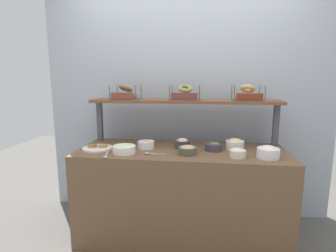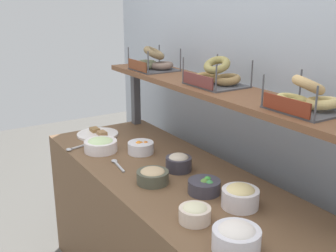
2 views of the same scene
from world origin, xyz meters
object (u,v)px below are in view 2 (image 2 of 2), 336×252
at_px(bagel_basket_poppy, 154,63).
at_px(bagel_basket_everything, 216,76).
at_px(bowl_tuna_salad, 179,162).
at_px(bowl_cream_cheese, 236,237).
at_px(bowl_veggie_mix, 204,186).
at_px(serving_spoon_by_edge, 117,163).
at_px(bowl_hummus, 153,176).
at_px(serving_spoon_near_plate, 74,148).
at_px(bowl_potato_salad, 195,213).
at_px(bowl_fruit_salad, 141,147).
at_px(serving_plate_white, 98,134).
at_px(bowl_egg_salad, 240,196).
at_px(bagel_basket_plain, 306,99).
at_px(bowl_scallion_spread, 101,145).

distance_m(bagel_basket_poppy, bagel_basket_everything, 0.59).
height_order(bowl_tuna_salad, bowl_cream_cheese, bowl_cream_cheese).
height_order(bowl_veggie_mix, serving_spoon_by_edge, bowl_veggie_mix).
bearing_deg(bowl_hummus, bowl_cream_cheese, -2.72).
bearing_deg(bowl_hummus, serving_spoon_near_plate, -166.48).
distance_m(bowl_hummus, bowl_potato_salad, 0.41).
bearing_deg(serving_spoon_near_plate, bowl_tuna_salad, 30.38).
relative_size(bowl_fruit_salad, bagel_basket_poppy, 0.56).
height_order(serving_plate_white, serving_spoon_by_edge, serving_plate_white).
distance_m(bowl_fruit_salad, bagel_basket_poppy, 0.56).
height_order(bowl_hummus, serving_spoon_near_plate, bowl_hummus).
relative_size(bowl_cream_cheese, bowl_egg_salad, 1.09).
bearing_deg(bagel_basket_plain, bowl_egg_salad, -119.31).
height_order(bowl_fruit_salad, bagel_basket_everything, bagel_basket_everything).
relative_size(bowl_egg_salad, bowl_potato_salad, 1.23).
bearing_deg(bagel_basket_poppy, serving_spoon_near_plate, -91.96).
relative_size(bowl_veggie_mix, bagel_basket_everything, 0.53).
height_order(bagel_basket_everything, bagel_basket_plain, same).
relative_size(bowl_scallion_spread, serving_spoon_by_edge, 1.07).
xyz_separation_m(bowl_tuna_salad, bowl_potato_salad, (0.47, -0.23, -0.01)).
relative_size(serving_plate_white, bagel_basket_poppy, 0.99).
relative_size(bowl_scallion_spread, bagel_basket_poppy, 0.71).
bearing_deg(bowl_potato_salad, bowl_fruit_salad, 166.74).
bearing_deg(bowl_fruit_salad, bowl_hummus, -20.71).
bearing_deg(serving_spoon_near_plate, bowl_potato_salad, 6.31).
xyz_separation_m(bowl_tuna_salad, bowl_egg_salad, (0.47, 0.01, 0.01)).
xyz_separation_m(bowl_cream_cheese, bagel_basket_everything, (-0.70, 0.45, 0.43)).
bearing_deg(bowl_tuna_salad, serving_spoon_near_plate, -149.62).
relative_size(bowl_veggie_mix, bagel_basket_poppy, 0.56).
height_order(bowl_scallion_spread, bowl_hummus, bowl_scallion_spread).
bearing_deg(bowl_tuna_salad, bagel_basket_poppy, 161.46).
xyz_separation_m(bowl_cream_cheese, bowl_hummus, (-0.65, 0.03, -0.01)).
height_order(bowl_potato_salad, serving_plate_white, bowl_potato_salad).
bearing_deg(bowl_hummus, bagel_basket_poppy, 148.86).
xyz_separation_m(bowl_tuna_salad, bowl_scallion_spread, (-0.48, -0.23, -0.01)).
bearing_deg(bowl_tuna_salad, serving_plate_white, -170.24).
relative_size(bowl_cream_cheese, bagel_basket_poppy, 0.65).
height_order(bowl_scallion_spread, serving_plate_white, bowl_scallion_spread).
bearing_deg(serving_plate_white, bagel_basket_poppy, 60.82).
xyz_separation_m(bowl_fruit_salad, serving_plate_white, (-0.43, -0.09, -0.02)).
height_order(serving_spoon_near_plate, bagel_basket_everything, bagel_basket_everything).
bearing_deg(bagel_basket_everything, bowl_scallion_spread, -136.65).
height_order(bowl_egg_salad, bowl_potato_salad, bowl_egg_salad).
distance_m(bowl_scallion_spread, bowl_egg_salad, 0.98).
bearing_deg(serving_plate_white, bowl_cream_cheese, -3.58).
distance_m(serving_plate_white, serving_spoon_near_plate, 0.27).
height_order(bowl_hummus, bagel_basket_plain, bagel_basket_plain).
distance_m(bowl_veggie_mix, bagel_basket_plain, 0.60).
bearing_deg(bowl_hummus, bowl_fruit_salad, 159.29).
xyz_separation_m(bowl_hummus, bagel_basket_everything, (-0.06, 0.42, 0.44)).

